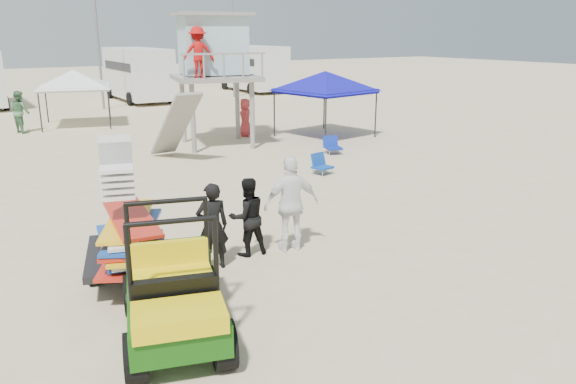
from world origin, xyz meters
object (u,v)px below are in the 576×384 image
canopy_blue (325,75)px  utility_cart (172,282)px  man_left (212,226)px  lifeguard_tower (211,50)px  surf_trailer (124,231)px

canopy_blue → utility_cart: bearing=-132.7°
man_left → canopy_blue: (9.59, 10.01, 1.74)m
man_left → lifeguard_tower: size_ratio=0.34×
lifeguard_tower → canopy_blue: lifeguard_tower is taller
utility_cart → man_left: 2.54m
utility_cart → man_left: utility_cart is taller
utility_cart → canopy_blue: bearing=47.3°
lifeguard_tower → utility_cart: bearing=-116.7°
utility_cart → lifeguard_tower: (6.45, 12.84, 2.68)m
surf_trailer → canopy_blue: 14.84m
canopy_blue → lifeguard_tower: bearing=170.3°
surf_trailer → lifeguard_tower: (6.44, 10.51, 2.65)m
surf_trailer → lifeguard_tower: size_ratio=0.55×
utility_cart → canopy_blue: 16.47m
utility_cart → man_left: (1.52, 2.04, -0.08)m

